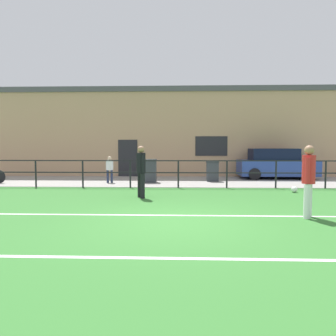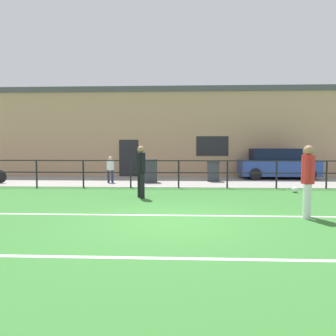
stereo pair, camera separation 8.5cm
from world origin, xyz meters
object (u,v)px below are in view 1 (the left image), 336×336
at_px(parked_car_red, 276,164).
at_px(trash_bin_0, 149,171).
at_px(player_goalkeeper, 141,168).
at_px(trash_bin_1, 212,171).
at_px(spectator_child, 110,168).
at_px(player_striker, 309,177).
at_px(soccer_ball_match, 294,189).

distance_m(parked_car_red, trash_bin_0, 6.86).
height_order(player_goalkeeper, trash_bin_1, player_goalkeeper).
bearing_deg(parked_car_red, trash_bin_0, -162.41).
relative_size(player_goalkeeper, trash_bin_1, 1.77).
height_order(spectator_child, trash_bin_1, spectator_child).
bearing_deg(spectator_child, parked_car_red, -171.29).
bearing_deg(player_striker, trash_bin_1, -139.22).
bearing_deg(parked_car_red, trash_bin_1, -156.78).
relative_size(spectator_child, trash_bin_1, 1.26).
relative_size(parked_car_red, trash_bin_1, 4.07).
relative_size(player_goalkeeper, parked_car_red, 0.43).
xyz_separation_m(player_goalkeeper, trash_bin_0, (-0.15, 4.53, -0.41)).
xyz_separation_m(soccer_ball_match, trash_bin_1, (-2.69, 3.64, 0.40)).
bearing_deg(trash_bin_1, spectator_child, -170.57).
bearing_deg(soccer_ball_match, spectator_child, 159.50).
relative_size(player_goalkeeper, spectator_child, 1.40).
bearing_deg(spectator_child, trash_bin_0, -179.26).
distance_m(soccer_ball_match, trash_bin_0, 6.51).
xyz_separation_m(soccer_ball_match, spectator_child, (-7.57, 2.83, 0.61)).
relative_size(player_striker, trash_bin_1, 1.77).
bearing_deg(trash_bin_1, player_goalkeeper, -119.49).
bearing_deg(player_striker, spectator_child, -108.10).
bearing_deg(trash_bin_1, parked_car_red, 23.22).
bearing_deg(trash_bin_1, player_striker, -79.41).
xyz_separation_m(trash_bin_0, trash_bin_1, (3.03, 0.57, -0.06)).
xyz_separation_m(player_striker, soccer_ball_match, (1.20, 4.32, -0.87)).
height_order(player_striker, trash_bin_0, player_striker).
relative_size(player_goalkeeper, trash_bin_0, 1.58).
bearing_deg(player_goalkeeper, spectator_child, -2.54).
distance_m(player_goalkeeper, parked_car_red, 9.18).
height_order(player_goalkeeper, parked_car_red, player_goalkeeper).
height_order(spectator_child, parked_car_red, parked_car_red).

